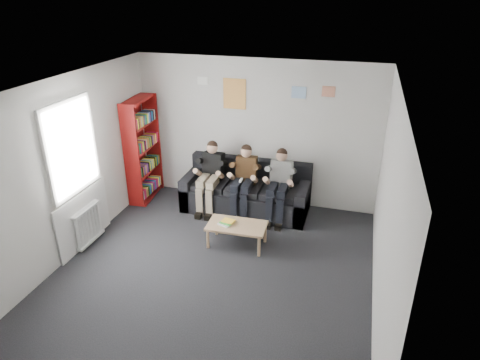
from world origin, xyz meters
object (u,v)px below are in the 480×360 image
at_px(sofa, 246,193).
at_px(bookshelf, 143,150).
at_px(person_left, 210,177).
at_px(person_middle, 244,181).
at_px(person_right, 279,186).
at_px(coffee_table, 237,227).

bearing_deg(sofa, bookshelf, -178.30).
height_order(person_left, person_middle, person_left).
relative_size(sofa, person_right, 1.79).
xyz_separation_m(sofa, bookshelf, (-2.02, -0.06, 0.67)).
distance_m(sofa, person_left, 0.75).
bearing_deg(bookshelf, person_middle, -9.80).
relative_size(sofa, coffee_table, 2.46).
bearing_deg(person_right, bookshelf, -179.73).
distance_m(person_left, person_right, 1.27).
xyz_separation_m(bookshelf, person_middle, (2.02, -0.14, -0.34)).
relative_size(coffee_table, person_left, 0.72).
height_order(bookshelf, person_middle, bookshelf).
bearing_deg(bookshelf, sofa, -4.12).
bearing_deg(sofa, person_middle, -90.00).
distance_m(coffee_table, person_middle, 1.10).
relative_size(bookshelf, person_right, 1.54).
relative_size(bookshelf, person_middle, 1.54).
bearing_deg(person_middle, coffee_table, -86.02).
bearing_deg(person_left, person_right, 3.92).
distance_m(sofa, coffee_table, 1.25).
distance_m(bookshelf, coffee_table, 2.58).
height_order(bookshelf, coffee_table, bookshelf).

